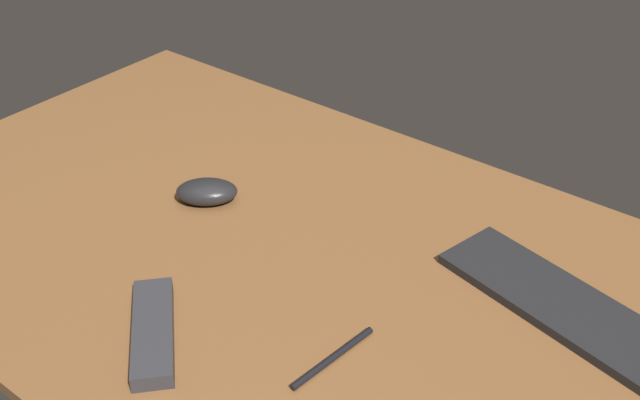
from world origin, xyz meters
The scene contains 5 objects.
desk centered at (0.00, 0.00, 1.00)cm, with size 140.00×84.00×2.00cm, color brown.
keyboard centered at (41.62, 13.52, 2.71)cm, with size 39.16×11.50×1.42cm, color black.
computer_mouse centered at (-17.38, 2.68, 3.95)cm, with size 10.15×6.32×3.90cm, color black.
tv_remote centered at (-0.31, -24.83, 3.17)cm, with size 18.96×5.27×2.33cm, color #2D2D33.
pen centered at (21.17, -13.47, 2.46)cm, with size 0.92×0.92×14.44cm, color black.
Camera 1 is at (64.54, -71.53, 75.31)cm, focal length 44.30 mm.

